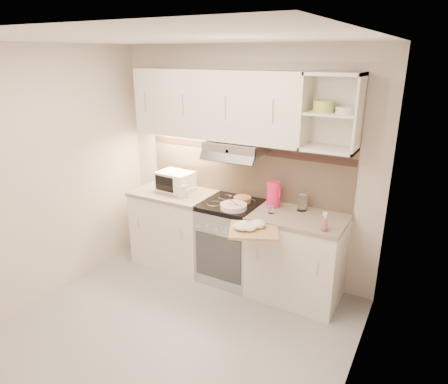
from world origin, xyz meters
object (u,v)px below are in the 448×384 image
at_px(pink_pitcher, 273,194).
at_px(spray_bottle, 325,223).
at_px(electric_range, 231,241).
at_px(cutting_board, 254,230).
at_px(watering_can, 183,190).
at_px(microwave, 175,181).
at_px(glass_jar, 302,201).
at_px(plate_stack, 234,206).

distance_m(pink_pitcher, spray_bottle, 0.71).
bearing_deg(electric_range, pink_pitcher, 13.39).
bearing_deg(electric_range, cutting_board, -44.27).
relative_size(watering_can, cutting_board, 0.53).
relative_size(microwave, spray_bottle, 2.18).
bearing_deg(glass_jar, electric_range, -168.36).
bearing_deg(microwave, watering_can, -29.49).
distance_m(electric_range, plate_stack, 0.51).
bearing_deg(spray_bottle, plate_stack, 164.52).
bearing_deg(watering_can, microwave, 131.82).
height_order(electric_range, plate_stack, plate_stack).
relative_size(electric_range, microwave, 2.18).
relative_size(microwave, pink_pitcher, 1.51).
distance_m(microwave, plate_stack, 0.88).
distance_m(electric_range, cutting_board, 0.79).
bearing_deg(microwave, pink_pitcher, 7.00).
xyz_separation_m(watering_can, plate_stack, (0.67, -0.07, -0.05)).
height_order(watering_can, cutting_board, watering_can).
xyz_separation_m(microwave, cutting_board, (1.23, -0.51, -0.14)).
distance_m(pink_pitcher, cutting_board, 0.60).
height_order(microwave, plate_stack, microwave).
distance_m(glass_jar, spray_bottle, 0.50).
xyz_separation_m(microwave, plate_stack, (0.86, -0.19, -0.08)).
distance_m(microwave, glass_jar, 1.48).
distance_m(watering_can, cutting_board, 1.13).
bearing_deg(pink_pitcher, spray_bottle, -29.83).
bearing_deg(plate_stack, electric_range, 125.04).
height_order(spray_bottle, cutting_board, spray_bottle).
distance_m(watering_can, spray_bottle, 1.64).
bearing_deg(spray_bottle, microwave, 160.76).
distance_m(watering_can, plate_stack, 0.68).
bearing_deg(cutting_board, plate_stack, 115.23).
bearing_deg(cutting_board, spray_bottle, -1.20).
bearing_deg(glass_jar, plate_stack, -154.74).
bearing_deg(watering_can, glass_jar, -4.64).
height_order(pink_pitcher, cutting_board, pink_pitcher).
xyz_separation_m(electric_range, pink_pitcher, (0.43, 0.10, 0.59)).
height_order(plate_stack, cutting_board, plate_stack).
bearing_deg(spray_bottle, pink_pitcher, 141.75).
bearing_deg(glass_jar, watering_can, -170.06).
bearing_deg(watering_can, cutting_board, -34.89).
bearing_deg(watering_can, spray_bottle, -19.55).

